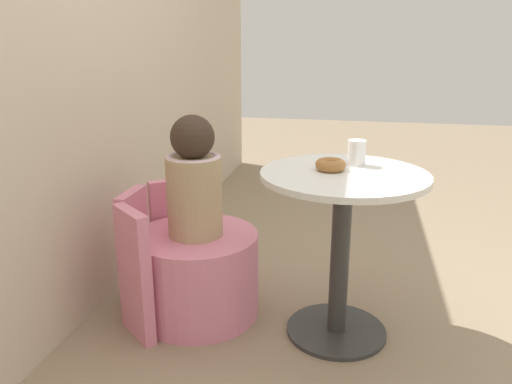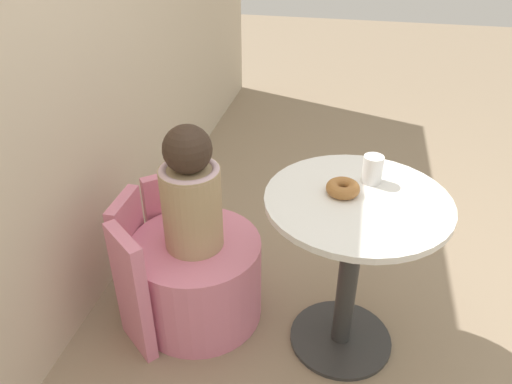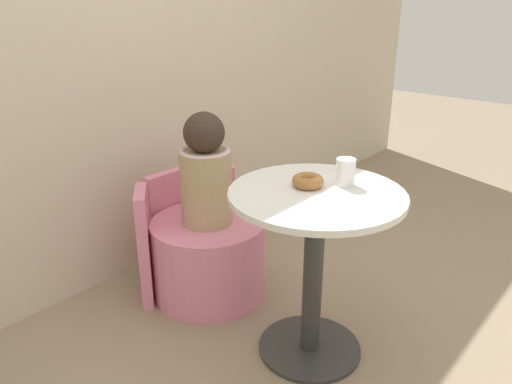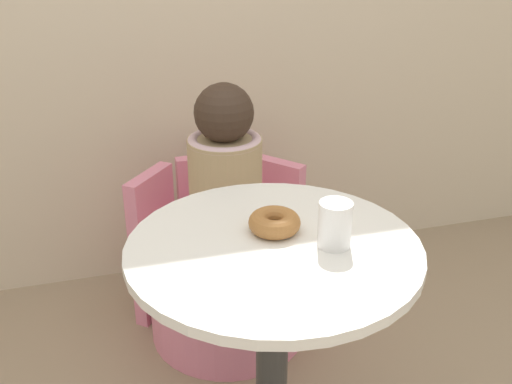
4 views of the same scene
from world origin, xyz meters
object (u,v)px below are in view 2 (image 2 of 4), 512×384
object	(u,v)px
round_table	(352,247)
donut	(343,188)
cup	(372,169)
tub_chair	(198,279)
child_figure	(191,193)

from	to	relation	value
round_table	donut	distance (m)	0.24
round_table	donut	world-z (taller)	donut
cup	tub_chair	bearing A→B (deg)	97.61
round_table	tub_chair	distance (m)	0.70
tub_chair	child_figure	world-z (taller)	child_figure
round_table	cup	world-z (taller)	cup
round_table	cup	xyz separation A→B (m)	(0.13, -0.04, 0.27)
child_figure	cup	xyz separation A→B (m)	(0.09, -0.67, 0.13)
donut	round_table	bearing A→B (deg)	-109.22
tub_chair	child_figure	size ratio (longest dim) A/B	1.04
child_figure	cup	distance (m)	0.69
child_figure	donut	xyz separation A→B (m)	(-0.02, -0.58, 0.10)
round_table	child_figure	size ratio (longest dim) A/B	1.36
child_figure	donut	distance (m)	0.59
donut	cup	distance (m)	0.15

